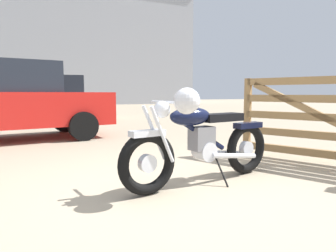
% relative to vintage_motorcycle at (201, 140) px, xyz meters
% --- Properties ---
extents(ground_plane, '(80.00, 80.00, 0.00)m').
position_rel_vintage_motorcycle_xyz_m(ground_plane, '(-0.26, -0.12, -0.49)').
color(ground_plane, gray).
extents(vintage_motorcycle, '(2.06, 0.78, 1.07)m').
position_rel_vintage_motorcycle_xyz_m(vintage_motorcycle, '(0.00, 0.00, 0.00)').
color(vintage_motorcycle, black).
rests_on(vintage_motorcycle, ground_plane).
extents(red_hatchback_near, '(4.41, 2.39, 1.67)m').
position_rel_vintage_motorcycle_xyz_m(red_hatchback_near, '(-2.23, 4.35, 0.34)').
color(red_hatchback_near, black).
rests_on(red_hatchback_near, ground_plane).
extents(blue_hatchback_right, '(4.33, 2.18, 1.67)m').
position_rel_vintage_motorcycle_xyz_m(blue_hatchback_right, '(-1.01, 9.39, 0.34)').
color(blue_hatchback_right, black).
rests_on(blue_hatchback_right, ground_plane).
extents(industrial_building, '(18.15, 12.79, 22.86)m').
position_rel_vintage_motorcycle_xyz_m(industrial_building, '(3.74, 29.75, 5.01)').
color(industrial_building, '#9EA0A8').
rests_on(industrial_building, ground_plane).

